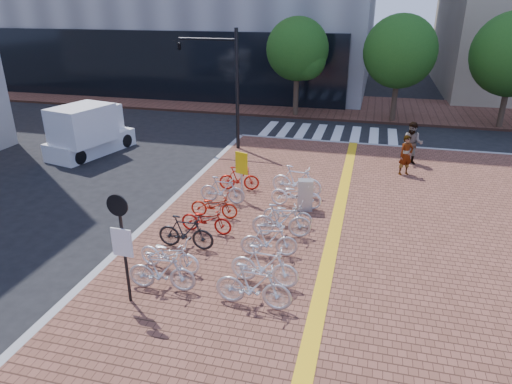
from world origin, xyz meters
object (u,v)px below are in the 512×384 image
(notice_sign, at_px, (122,236))
(traffic_light_pole, at_px, (210,67))
(bike_8, at_px, (264,266))
(bike_10, at_px, (282,221))
(bike_13, at_px, (297,181))
(pedestrian_a, at_px, (406,155))
(bike_5, at_px, (222,190))
(utility_box, at_px, (305,195))
(bike_7, at_px, (253,286))
(bike_3, at_px, (206,220))
(bike_2, at_px, (186,232))
(bike_9, at_px, (269,240))
(yellow_sign, at_px, (241,167))
(box_truck, at_px, (88,130))
(bike_4, at_px, (214,205))
(bike_11, at_px, (288,213))
(pedestrian_b, at_px, (412,143))
(bike_1, at_px, (169,254))
(bike_6, at_px, (239,178))
(bike_0, at_px, (162,271))
(bike_12, at_px, (296,194))

(notice_sign, distance_m, traffic_light_pole, 13.08)
(bike_8, height_order, bike_10, bike_10)
(bike_13, xyz_separation_m, pedestrian_a, (3.99, 3.36, 0.26))
(bike_5, relative_size, traffic_light_pole, 0.29)
(utility_box, distance_m, traffic_light_pole, 9.14)
(bike_7, distance_m, pedestrian_a, 10.97)
(bike_3, xyz_separation_m, bike_13, (2.22, 3.64, 0.14))
(bike_2, distance_m, bike_9, 2.46)
(bike_3, bearing_deg, notice_sign, 173.78)
(bike_2, bearing_deg, yellow_sign, -10.09)
(bike_9, height_order, box_truck, box_truck)
(bike_4, xyz_separation_m, bike_11, (2.49, -0.00, -0.00))
(pedestrian_b, bearing_deg, bike_13, -118.42)
(bike_9, bearing_deg, bike_8, 177.80)
(bike_1, bearing_deg, bike_4, 5.24)
(bike_7, relative_size, box_truck, 0.41)
(bike_6, bearing_deg, bike_8, -168.78)
(pedestrian_b, xyz_separation_m, notice_sign, (-7.08, -12.37, 0.84))
(bike_4, distance_m, yellow_sign, 1.85)
(bike_3, distance_m, bike_8, 3.36)
(bike_10, bearing_deg, bike_7, 171.61)
(traffic_light_pole, bearing_deg, bike_0, -76.39)
(bike_0, height_order, traffic_light_pole, traffic_light_pole)
(bike_13, height_order, notice_sign, notice_sign)
(bike_6, height_order, bike_13, bike_13)
(bike_13, bearing_deg, bike_5, 126.08)
(bike_7, distance_m, bike_8, 0.96)
(bike_4, xyz_separation_m, pedestrian_a, (6.34, 5.90, 0.41))
(bike_0, height_order, bike_8, bike_8)
(traffic_light_pole, bearing_deg, bike_10, -58.48)
(pedestrian_b, relative_size, notice_sign, 0.67)
(bike_3, distance_m, bike_12, 3.52)
(box_truck, bearing_deg, bike_4, -33.79)
(bike_3, xyz_separation_m, traffic_light_pole, (-2.90, 8.83, 3.45))
(bike_2, height_order, bike_6, bike_2)
(bike_11, bearing_deg, bike_10, 179.57)
(bike_4, xyz_separation_m, bike_7, (2.51, -4.38, 0.14))
(bike_0, distance_m, bike_9, 3.18)
(bike_0, xyz_separation_m, utility_box, (2.72, 5.64, 0.03))
(bike_6, height_order, utility_box, utility_box)
(bike_3, height_order, bike_13, bike_13)
(bike_8, distance_m, notice_sign, 3.57)
(bike_1, bearing_deg, utility_box, -25.17)
(bike_1, height_order, bike_13, bike_13)
(bike_2, bearing_deg, bike_3, -13.19)
(bike_8, bearing_deg, bike_4, 40.81)
(bike_9, height_order, pedestrian_a, pedestrian_a)
(bike_3, relative_size, bike_9, 1.02)
(bike_9, bearing_deg, pedestrian_a, -37.27)
(bike_2, bearing_deg, bike_1, -179.47)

